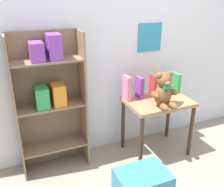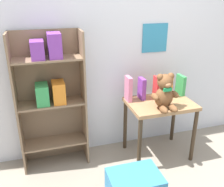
{
  "view_description": "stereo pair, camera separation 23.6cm",
  "coord_description": "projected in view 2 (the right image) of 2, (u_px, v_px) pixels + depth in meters",
  "views": [
    {
      "loc": [
        -1.09,
        -0.82,
        1.64
      ],
      "look_at": [
        -0.24,
        1.2,
        0.75
      ],
      "focal_mm": 40.0,
      "sensor_mm": 36.0,
      "label": 1
    },
    {
      "loc": [
        -0.86,
        -0.9,
        1.64
      ],
      "look_at": [
        -0.24,
        1.2,
        0.75
      ],
      "focal_mm": 40.0,
      "sensor_mm": 36.0,
      "label": 2
    }
  ],
  "objects": [
    {
      "name": "bookshelf_side",
      "position": [
        51.0,
        92.0,
        2.35
      ],
      "size": [
        0.63,
        0.26,
        1.34
      ],
      "color": "#7F664C",
      "rests_on": "ground_plane"
    },
    {
      "name": "teddy_bear",
      "position": [
        165.0,
        93.0,
        2.32
      ],
      "size": [
        0.26,
        0.24,
        0.34
      ],
      "color": "brown",
      "rests_on": "display_table"
    },
    {
      "name": "book_standing_orange",
      "position": [
        169.0,
        86.0,
        2.61
      ],
      "size": [
        0.03,
        0.11,
        0.23
      ],
      "primitive_type": "cube",
      "rotation": [
        0.0,
        0.0,
        0.02
      ],
      "color": "orange",
      "rests_on": "display_table"
    },
    {
      "name": "book_standing_green",
      "position": [
        181.0,
        85.0,
        2.66
      ],
      "size": [
        0.04,
        0.14,
        0.21
      ],
      "primitive_type": "cube",
      "rotation": [
        0.0,
        0.0,
        0.04
      ],
      "color": "#33934C",
      "rests_on": "display_table"
    },
    {
      "name": "book_standing_red",
      "position": [
        156.0,
        87.0,
        2.56
      ],
      "size": [
        0.03,
        0.11,
        0.23
      ],
      "primitive_type": "cube",
      "rotation": [
        0.0,
        0.0,
        -0.01
      ],
      "color": "red",
      "rests_on": "display_table"
    },
    {
      "name": "wall_back",
      "position": [
        126.0,
        34.0,
        2.51
      ],
      "size": [
        4.8,
        0.07,
        2.5
      ],
      "color": "silver",
      "rests_on": "ground_plane"
    },
    {
      "name": "book_standing_pink",
      "position": [
        128.0,
        89.0,
        2.5
      ],
      "size": [
        0.04,
        0.12,
        0.25
      ],
      "primitive_type": "cube",
      "rotation": [
        0.0,
        0.0,
        0.01
      ],
      "color": "#D17093",
      "rests_on": "display_table"
    },
    {
      "name": "book_standing_purple",
      "position": [
        142.0,
        89.0,
        2.55
      ],
      "size": [
        0.05,
        0.12,
        0.22
      ],
      "primitive_type": "cube",
      "rotation": [
        0.0,
        0.0,
        0.02
      ],
      "color": "purple",
      "rests_on": "display_table"
    },
    {
      "name": "display_table",
      "position": [
        160.0,
        111.0,
        2.54
      ],
      "size": [
        0.65,
        0.47,
        0.62
      ],
      "color": "#9E754C",
      "rests_on": "ground_plane"
    }
  ]
}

